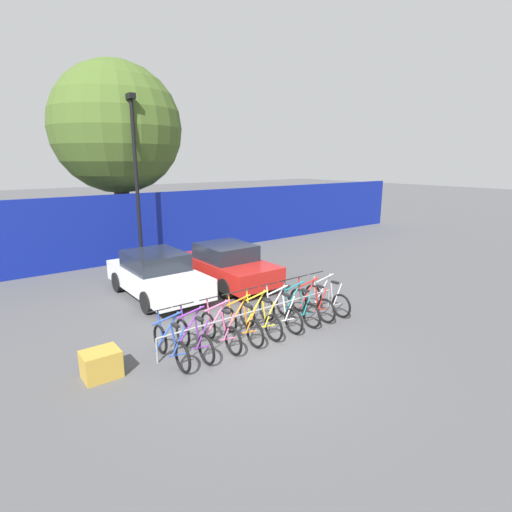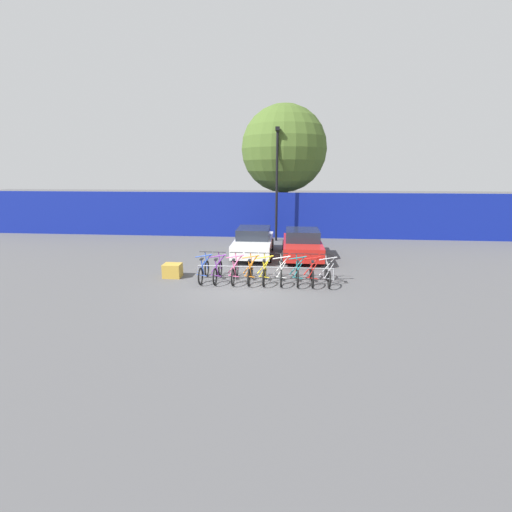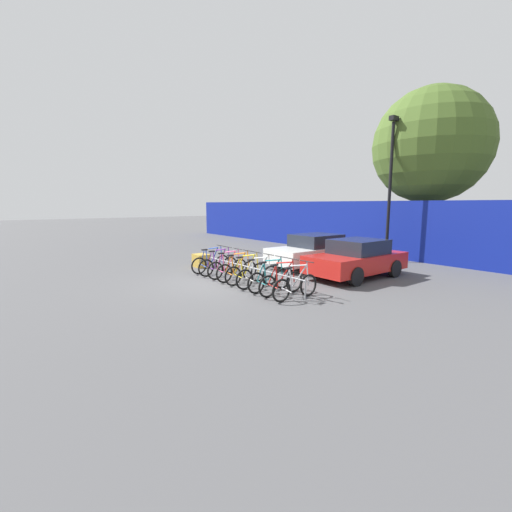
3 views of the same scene
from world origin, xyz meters
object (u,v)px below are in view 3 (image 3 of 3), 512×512
Objects in this scene: bicycle_teal at (270,279)px; bicycle_pink at (228,268)px; car_white at (314,251)px; tree_behind_hoarding at (431,146)px; bicycle_silver at (295,286)px; bike_rack at (250,269)px; cargo_crate at (201,261)px; bicycle_orange at (237,270)px; bicycle_white at (258,276)px; bicycle_purple at (218,265)px; bicycle_yellow at (246,273)px; lamp_post at (390,183)px; bicycle_red at (281,282)px; bicycle_blue at (211,263)px; car_red at (357,259)px.

bicycle_pink is at bearing -176.97° from bicycle_teal.
bicycle_teal is 0.41× the size of car_white.
tree_behind_hoarding reaches higher than car_white.
bicycle_teal and bicycle_silver have the same top height.
bike_rack reaches higher than cargo_crate.
bicycle_orange is 1.19m from bicycle_white.
bicycle_purple is 1.00× the size of bicycle_yellow.
bicycle_purple is 8.85m from lamp_post.
car_white is 4.87m from cargo_crate.
bike_rack is 1.79m from bicycle_red.
bicycle_purple is 4.21m from bicycle_silver.
bicycle_blue is 1.00× the size of bicycle_pink.
bicycle_purple is at bearing -179.53° from bicycle_white.
bicycle_white is at bearing 0.09° from bicycle_orange.
bicycle_white is 0.21× the size of tree_behind_hoarding.
tree_behind_hoarding is at bearing 98.45° from car_red.
bicycle_pink reaches higher than cargo_crate.
car_white reaches higher than bicycle_purple.
tree_behind_hoarding is (0.56, 10.77, 5.09)m from bicycle_yellow.
bicycle_purple and bicycle_silver have the same top height.
bicycle_orange is 4.41m from car_red.
car_red is (3.41, 3.84, 0.31)m from bicycle_purple.
bicycle_silver is 12.05m from tree_behind_hoarding.
bicycle_blue is 0.43× the size of car_red.
bicycle_pink is 2.40m from bicycle_teal.
car_white reaches higher than bicycle_teal.
bicycle_teal is (2.40, 0.00, 0.00)m from bicycle_pink.
lamp_post is (-1.05, 7.97, 3.25)m from bicycle_teal.
bicycle_red is (1.78, -0.15, -0.12)m from bike_rack.
bicycle_orange is 11.97m from tree_behind_hoarding.
bicycle_silver is 2.44× the size of cargo_crate.
lamp_post reaches higher than bicycle_red.
tree_behind_hoarding is (1.37, 6.60, 4.77)m from car_white.
lamp_post is (1.35, 7.97, 3.25)m from bicycle_pink.
car_red is at bearing -7.91° from car_white.
tree_behind_hoarding is (4.28, 10.48, 5.19)m from cargo_crate.
bike_rack is 1.26m from bicycle_teal.
cargo_crate is at bearing 177.76° from bike_rack.
cargo_crate is (-1.90, 0.29, -0.10)m from bicycle_purple.
bicycle_teal is at bearing 177.15° from bicycle_silver.
bicycle_yellow is 4.17m from car_red.
bicycle_orange is (1.27, 0.00, 0.00)m from bicycle_purple.
lamp_post is at bearing 84.69° from bicycle_orange.
bicycle_orange is at bearing -176.97° from bicycle_teal.
bike_rack is 8.43m from lamp_post.
bicycle_red is at bearing -83.48° from tree_behind_hoarding.
bicycle_silver is 0.26× the size of lamp_post.
lamp_post reaches higher than bicycle_silver.
car_red is at bearing -71.49° from lamp_post.
car_white reaches higher than bicycle_yellow.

